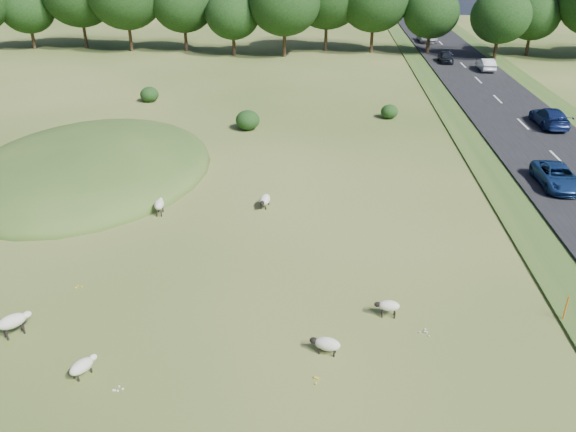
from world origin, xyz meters
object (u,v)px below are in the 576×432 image
object	(u,v)px
sheep_0	(159,204)
sheep_5	(265,200)
car_1	(427,37)
sheep_3	(13,321)
car_0	(446,57)
car_3	(550,117)
sheep_2	(82,366)
car_2	(486,64)
sheep_4	(327,344)
car_5	(437,24)
sheep_1	(388,306)
car_4	(557,176)
marker_post	(565,309)

from	to	relation	value
sheep_0	sheep_5	world-z (taller)	sheep_0
sheep_5	car_1	world-z (taller)	car_1
sheep_3	sheep_5	size ratio (longest dim) A/B	0.91
car_0	car_3	xyz separation A→B (m)	(3.80, -25.86, 0.09)
sheep_2	sheep_5	distance (m)	15.14
car_0	car_2	bearing A→B (deg)	-49.17
sheep_4	car_3	size ratio (longest dim) A/B	0.25
car_2	car_5	size ratio (longest dim) A/B	0.84
sheep_0	car_5	bearing A→B (deg)	-26.81
car_0	car_5	xyz separation A→B (m)	(3.80, 29.64, 0.08)
sheep_0	car_0	distance (m)	49.70
sheep_2	sheep_1	bearing A→B (deg)	-38.90
sheep_2	car_3	xyz separation A→B (m)	(26.39, 30.96, 0.56)
sheep_4	car_5	distance (m)	86.48
car_1	car_4	bearing A→B (deg)	-90.00
sheep_0	sheep_2	xyz separation A→B (m)	(0.90, -13.02, -0.19)
sheep_4	car_3	xyz separation A→B (m)	(17.76, 29.14, 0.54)
sheep_1	sheep_5	xyz separation A→B (m)	(-6.20, 10.03, -0.06)
marker_post	sheep_5	size ratio (longest dim) A/B	0.89
car_0	sheep_0	bearing A→B (deg)	-118.21
car_0	car_1	xyz separation A→B (m)	(0.00, 15.33, 0.09)
sheep_3	sheep_5	xyz separation A→B (m)	(8.49, 12.31, -0.18)
marker_post	sheep_4	distance (m)	9.97
sheep_5	car_4	bearing A→B (deg)	111.78
sheep_5	car_3	bearing A→B (deg)	137.15
car_2	car_0	bearing A→B (deg)	-49.17
marker_post	car_4	bearing A→B (deg)	72.36
marker_post	sheep_5	distance (m)	16.54
sheep_0	car_1	distance (m)	63.62
sheep_0	car_2	xyz separation A→B (m)	(27.29, 39.40, 0.33)
sheep_5	car_3	distance (m)	27.17
sheep_4	sheep_5	size ratio (longest dim) A/B	0.92
car_2	car_4	size ratio (longest dim) A/B	0.91
car_0	sheep_1	bearing A→B (deg)	-102.32
sheep_5	car_4	world-z (taller)	car_4
sheep_0	sheep_5	distance (m)	5.96
sheep_3	car_5	world-z (taller)	car_5
marker_post	car_0	bearing A→B (deg)	85.24
sheep_2	car_5	bearing A→B (deg)	13.02
sheep_2	sheep_4	world-z (taller)	sheep_4
sheep_1	car_5	world-z (taller)	car_5
sheep_0	sheep_3	bearing A→B (deg)	159.96
sheep_5	car_1	xyz separation A→B (m)	(17.67, 57.83, 0.51)
sheep_1	sheep_2	xyz separation A→B (m)	(-11.12, -4.29, -0.11)
car_1	sheep_2	bearing A→B (deg)	-107.39
sheep_2	car_1	distance (m)	75.61
sheep_1	sheep_5	bearing A→B (deg)	-56.21
sheep_3	car_4	world-z (taller)	car_4
marker_post	sheep_2	bearing A→B (deg)	-166.12
sheep_5	car_2	bearing A→B (deg)	159.97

